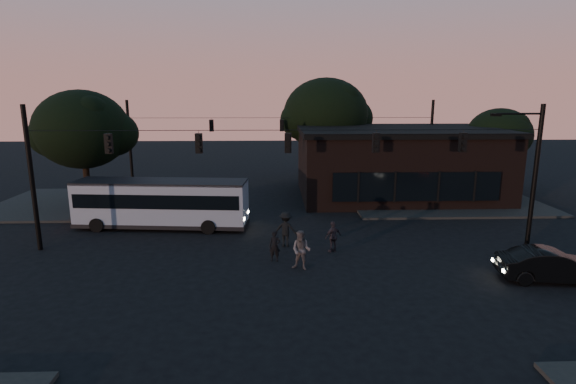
{
  "coord_description": "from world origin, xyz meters",
  "views": [
    {
      "loc": [
        -0.76,
        -18.76,
        7.98
      ],
      "look_at": [
        0.0,
        4.0,
        3.0
      ],
      "focal_mm": 28.0,
      "sensor_mm": 36.0,
      "label": 1
    }
  ],
  "objects_px": {
    "car": "(551,265)",
    "pedestrian_d": "(286,229)",
    "pedestrian_a": "(275,246)",
    "pedestrian_c": "(333,237)",
    "pedestrian_b": "(301,250)",
    "building": "(397,162)",
    "bus": "(162,201)"
  },
  "relations": [
    {
      "from": "pedestrian_c",
      "to": "pedestrian_d",
      "type": "distance_m",
      "value": 2.59
    },
    {
      "from": "pedestrian_a",
      "to": "pedestrian_b",
      "type": "height_order",
      "value": "pedestrian_b"
    },
    {
      "from": "building",
      "to": "bus",
      "type": "relative_size",
      "value": 1.46
    },
    {
      "from": "bus",
      "to": "pedestrian_a",
      "type": "bearing_deg",
      "value": -35.58
    },
    {
      "from": "building",
      "to": "bus",
      "type": "distance_m",
      "value": 18.44
    },
    {
      "from": "building",
      "to": "car",
      "type": "distance_m",
      "value": 17.09
    },
    {
      "from": "pedestrian_c",
      "to": "car",
      "type": "bearing_deg",
      "value": 126.59
    },
    {
      "from": "pedestrian_a",
      "to": "pedestrian_c",
      "type": "height_order",
      "value": "pedestrian_c"
    },
    {
      "from": "bus",
      "to": "pedestrian_a",
      "type": "xyz_separation_m",
      "value": [
        6.81,
        -5.86,
        -0.87
      ]
    },
    {
      "from": "building",
      "to": "pedestrian_c",
      "type": "relative_size",
      "value": 9.38
    },
    {
      "from": "building",
      "to": "pedestrian_d",
      "type": "distance_m",
      "value": 15.05
    },
    {
      "from": "car",
      "to": "pedestrian_c",
      "type": "relative_size",
      "value": 2.64
    },
    {
      "from": "pedestrian_b",
      "to": "pedestrian_a",
      "type": "bearing_deg",
      "value": 158.76
    },
    {
      "from": "pedestrian_a",
      "to": "pedestrian_b",
      "type": "distance_m",
      "value": 1.67
    },
    {
      "from": "building",
      "to": "pedestrian_b",
      "type": "height_order",
      "value": "building"
    },
    {
      "from": "building",
      "to": "pedestrian_c",
      "type": "xyz_separation_m",
      "value": [
        -6.71,
        -12.82,
        -1.89
      ]
    },
    {
      "from": "building",
      "to": "bus",
      "type": "xyz_separation_m",
      "value": [
        -16.52,
        -8.13,
        -1.07
      ]
    },
    {
      "from": "car",
      "to": "pedestrian_a",
      "type": "relative_size",
      "value": 2.86
    },
    {
      "from": "pedestrian_d",
      "to": "pedestrian_a",
      "type": "bearing_deg",
      "value": 86.5
    },
    {
      "from": "car",
      "to": "pedestrian_d",
      "type": "distance_m",
      "value": 12.41
    },
    {
      "from": "bus",
      "to": "building",
      "type": "bearing_deg",
      "value": 31.36
    },
    {
      "from": "bus",
      "to": "pedestrian_c",
      "type": "relative_size",
      "value": 6.41
    },
    {
      "from": "pedestrian_b",
      "to": "pedestrian_d",
      "type": "height_order",
      "value": "pedestrian_d"
    },
    {
      "from": "pedestrian_a",
      "to": "pedestrian_b",
      "type": "relative_size",
      "value": 0.82
    },
    {
      "from": "pedestrian_b",
      "to": "pedestrian_c",
      "type": "relative_size",
      "value": 1.13
    },
    {
      "from": "car",
      "to": "pedestrian_c",
      "type": "distance_m",
      "value": 9.82
    },
    {
      "from": "building",
      "to": "pedestrian_d",
      "type": "bearing_deg",
      "value": -127.55
    },
    {
      "from": "building",
      "to": "pedestrian_b",
      "type": "relative_size",
      "value": 8.27
    },
    {
      "from": "pedestrian_a",
      "to": "building",
      "type": "bearing_deg",
      "value": 61.29
    },
    {
      "from": "building",
      "to": "pedestrian_c",
      "type": "height_order",
      "value": "building"
    },
    {
      "from": "car",
      "to": "pedestrian_b",
      "type": "relative_size",
      "value": 2.33
    },
    {
      "from": "pedestrian_b",
      "to": "car",
      "type": "bearing_deg",
      "value": 12.36
    }
  ]
}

